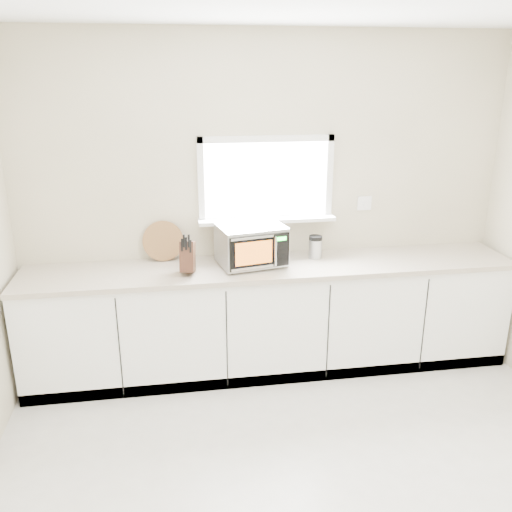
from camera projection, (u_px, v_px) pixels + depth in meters
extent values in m
cube|color=beige|center=(265.00, 203.00, 4.45)|extent=(4.00, 0.02, 2.70)
cube|color=white|center=(266.00, 179.00, 4.38)|extent=(1.00, 0.02, 0.60)
cube|color=white|center=(267.00, 220.00, 4.42)|extent=(1.12, 0.16, 0.03)
cube|color=white|center=(266.00, 139.00, 4.26)|extent=(1.10, 0.04, 0.05)
cube|color=white|center=(266.00, 219.00, 4.47)|extent=(1.10, 0.04, 0.05)
cube|color=white|center=(201.00, 182.00, 4.28)|extent=(0.05, 0.04, 0.70)
cube|color=white|center=(329.00, 178.00, 4.44)|extent=(0.05, 0.04, 0.70)
cube|color=white|center=(364.00, 203.00, 4.58)|extent=(0.12, 0.01, 0.12)
cube|color=white|center=(271.00, 319.00, 4.47)|extent=(3.92, 0.60, 0.88)
cube|color=beige|center=(272.00, 267.00, 4.31)|extent=(3.92, 0.64, 0.04)
cylinder|color=black|center=(232.00, 273.00, 4.11)|extent=(0.02, 0.02, 0.01)
cylinder|color=black|center=(220.00, 261.00, 4.37)|extent=(0.02, 0.02, 0.01)
cylinder|color=black|center=(283.00, 266.00, 4.25)|extent=(0.02, 0.02, 0.01)
cylinder|color=black|center=(268.00, 255.00, 4.51)|extent=(0.02, 0.02, 0.01)
cube|color=#B3B6BB|center=(251.00, 245.00, 4.26)|extent=(0.56, 0.47, 0.30)
cube|color=black|center=(260.00, 252.00, 4.09)|extent=(0.47, 0.11, 0.26)
cube|color=orange|center=(254.00, 253.00, 4.06)|extent=(0.29, 0.06, 0.18)
cylinder|color=silver|center=(276.00, 251.00, 4.10)|extent=(0.02, 0.02, 0.23)
cube|color=black|center=(281.00, 250.00, 4.14)|extent=(0.12, 0.03, 0.26)
cube|color=#19FF33|center=(281.00, 239.00, 4.10)|extent=(0.08, 0.02, 0.03)
cube|color=silver|center=(251.00, 226.00, 4.21)|extent=(0.56, 0.47, 0.01)
cube|color=#402617|center=(188.00, 256.00, 4.09)|extent=(0.14, 0.23, 0.27)
cube|color=black|center=(182.00, 245.00, 4.00)|extent=(0.02, 0.05, 0.10)
cube|color=black|center=(186.00, 244.00, 4.00)|extent=(0.02, 0.05, 0.10)
cube|color=black|center=(191.00, 246.00, 4.01)|extent=(0.02, 0.05, 0.10)
cube|color=black|center=(184.00, 241.00, 3.99)|extent=(0.02, 0.05, 0.10)
cube|color=black|center=(189.00, 241.00, 3.99)|extent=(0.02, 0.05, 0.10)
cylinder|color=olive|center=(163.00, 241.00, 4.36)|extent=(0.33, 0.08, 0.33)
cylinder|color=#B3B6BB|center=(315.00, 249.00, 4.44)|extent=(0.13, 0.13, 0.16)
cylinder|color=black|center=(316.00, 238.00, 4.41)|extent=(0.13, 0.13, 0.04)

